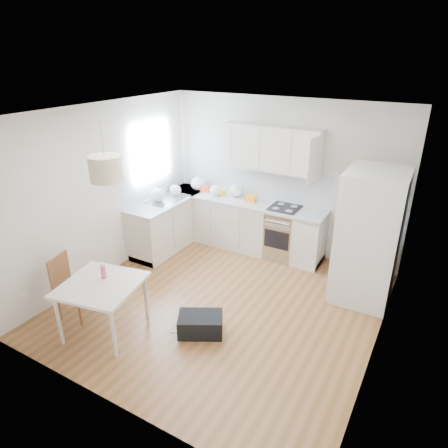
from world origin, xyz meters
name	(u,v)px	position (x,y,z in m)	size (l,w,h in m)	color
floor	(222,304)	(0.00, 0.00, 0.00)	(4.20, 4.20, 0.00)	brown
ceiling	(221,113)	(0.00, 0.00, 2.70)	(4.20, 4.20, 0.00)	white
wall_back	(282,177)	(0.00, 2.10, 1.35)	(4.20, 4.20, 0.00)	beige
wall_left	(105,192)	(-2.10, 0.00, 1.35)	(4.20, 4.20, 0.00)	beige
wall_right	(390,256)	(2.10, 0.00, 1.35)	(4.20, 4.20, 0.00)	beige
window_glassblock	(151,152)	(-2.09, 1.15, 1.75)	(0.02, 1.00, 1.00)	#BFE0F9
cabinets_back	(242,225)	(-0.60, 1.80, 0.44)	(3.00, 0.60, 0.88)	beige
cabinets_left	(170,223)	(-1.80, 1.20, 0.44)	(0.60, 1.80, 0.88)	beige
counter_back	(243,201)	(-0.60, 1.80, 0.90)	(3.02, 0.64, 0.04)	#B3B5B8
counter_left	(169,200)	(-1.80, 1.20, 0.90)	(0.64, 1.82, 0.04)	#B3B5B8
backsplash_back	(251,180)	(-0.60, 2.09, 1.21)	(3.00, 0.01, 0.58)	white
backsplash_left	(155,181)	(-2.09, 1.20, 1.21)	(0.01, 1.80, 0.58)	white
upper_cabinets	(272,148)	(-0.15, 1.94, 1.88)	(1.70, 0.32, 0.75)	beige
range_oven	(283,234)	(0.20, 1.80, 0.44)	(0.50, 0.61, 0.88)	#B0B2B5
sink	(167,200)	(-1.80, 1.15, 0.92)	(0.50, 0.80, 0.16)	#B0B2B5
refrigerator	(370,237)	(1.70, 1.26, 0.96)	(0.91, 0.96, 1.93)	white
dining_table	(101,289)	(-1.00, -1.27, 0.65)	(1.08, 1.08, 0.72)	beige
dining_chair	(74,288)	(-1.58, -1.23, 0.45)	(0.38, 0.38, 0.90)	#502C18
drink_bottle	(103,271)	(-1.05, -1.16, 0.83)	(0.06, 0.06, 0.22)	#E43F7E
gym_bag	(200,324)	(0.08, -0.69, 0.13)	(0.57, 0.37, 0.26)	black
pendant_lamp	(106,169)	(-0.83, -1.12, 2.18)	(0.37, 0.37, 0.28)	beige
grocery_bag_a	(198,184)	(-1.60, 1.86, 1.05)	(0.29, 0.24, 0.26)	white
grocery_bag_b	(215,191)	(-1.15, 1.75, 1.02)	(0.22, 0.19, 0.20)	white
grocery_bag_c	(236,190)	(-0.79, 1.90, 1.04)	(0.26, 0.22, 0.23)	white
grocery_bag_d	(175,190)	(-1.80, 1.41, 1.02)	(0.22, 0.19, 0.20)	white
grocery_bag_e	(158,195)	(-1.88, 0.99, 1.04)	(0.27, 0.23, 0.25)	white
snack_orange	(251,199)	(-0.43, 1.79, 0.98)	(0.18, 0.11, 0.12)	orange
snack_yellow	(221,193)	(-1.08, 1.83, 0.97)	(0.15, 0.09, 0.10)	yellow
snack_red	(205,189)	(-1.43, 1.85, 0.98)	(0.17, 0.10, 0.11)	red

